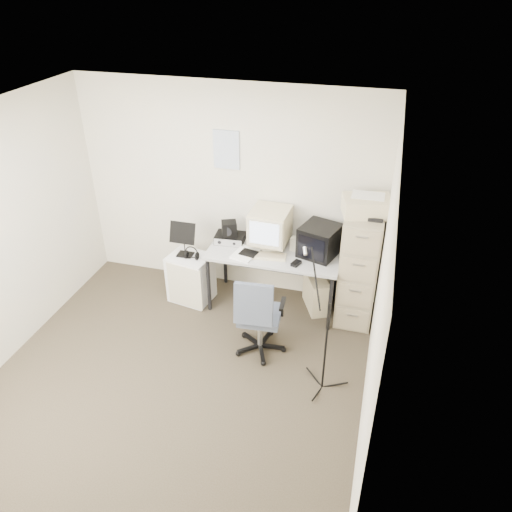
% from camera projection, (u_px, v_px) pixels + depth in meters
% --- Properties ---
extents(floor, '(3.60, 3.60, 0.01)m').
position_uv_depth(floor, '(177.00, 378.00, 4.95)').
color(floor, '#2D261B').
rests_on(floor, ground).
extents(ceiling, '(3.60, 3.60, 0.01)m').
position_uv_depth(ceiling, '(150.00, 130.00, 3.66)').
color(ceiling, white).
rests_on(ceiling, ground).
extents(wall_back, '(3.60, 0.02, 2.50)m').
position_uv_depth(wall_back, '(230.00, 191.00, 5.79)').
color(wall_back, beige).
rests_on(wall_back, ground).
extents(wall_front, '(3.60, 0.02, 2.50)m').
position_uv_depth(wall_front, '(34.00, 439.00, 2.82)').
color(wall_front, beige).
rests_on(wall_front, ground).
extents(wall_right, '(0.02, 3.60, 2.50)m').
position_uv_depth(wall_right, '(378.00, 305.00, 3.90)').
color(wall_right, beige).
rests_on(wall_right, ground).
extents(wall_calendar, '(0.30, 0.02, 0.44)m').
position_uv_depth(wall_calendar, '(226.00, 150.00, 5.53)').
color(wall_calendar, white).
rests_on(wall_calendar, wall_back).
extents(filing_cabinet, '(0.40, 0.60, 1.30)m').
position_uv_depth(filing_cabinet, '(359.00, 268.00, 5.48)').
color(filing_cabinet, tan).
rests_on(filing_cabinet, floor).
extents(printer, '(0.55, 0.44, 0.19)m').
position_uv_depth(printer, '(367.00, 206.00, 5.11)').
color(printer, '#BDAF90').
rests_on(printer, filing_cabinet).
extents(desk, '(1.50, 0.70, 0.73)m').
position_uv_depth(desk, '(274.00, 278.00, 5.82)').
color(desk, '#A4A4A4').
rests_on(desk, floor).
extents(crt_monitor, '(0.43, 0.45, 0.46)m').
position_uv_depth(crt_monitor, '(270.00, 229.00, 5.61)').
color(crt_monitor, '#BDAF90').
rests_on(crt_monitor, desk).
extents(crt_tv, '(0.48, 0.50, 0.35)m').
position_uv_depth(crt_tv, '(320.00, 240.00, 5.50)').
color(crt_tv, black).
rests_on(crt_tv, desk).
extents(desk_speaker, '(0.10, 0.10, 0.16)m').
position_uv_depth(desk_speaker, '(295.00, 244.00, 5.62)').
color(desk_speaker, '#BFB99F').
rests_on(desk_speaker, desk).
extents(keyboard, '(0.44, 0.20, 0.02)m').
position_uv_depth(keyboard, '(267.00, 256.00, 5.52)').
color(keyboard, '#BDAF90').
rests_on(keyboard, desk).
extents(mouse, '(0.11, 0.14, 0.04)m').
position_uv_depth(mouse, '(296.00, 263.00, 5.38)').
color(mouse, black).
rests_on(mouse, desk).
extents(radio_receiver, '(0.35, 0.26, 0.10)m').
position_uv_depth(radio_receiver, '(230.00, 238.00, 5.80)').
color(radio_receiver, black).
rests_on(radio_receiver, desk).
extents(radio_speaker, '(0.22, 0.21, 0.17)m').
position_uv_depth(radio_speaker, '(229.00, 229.00, 5.72)').
color(radio_speaker, black).
rests_on(radio_speaker, radio_receiver).
extents(papers, '(0.30, 0.36, 0.02)m').
position_uv_depth(papers, '(245.00, 254.00, 5.57)').
color(papers, white).
rests_on(papers, desk).
extents(pc_tower, '(0.37, 0.49, 0.42)m').
position_uv_depth(pc_tower, '(316.00, 292.00, 5.84)').
color(pc_tower, '#BDAF90').
rests_on(pc_tower, floor).
extents(office_chair, '(0.58, 0.58, 0.94)m').
position_uv_depth(office_chair, '(260.00, 314.00, 5.07)').
color(office_chair, '#525A6B').
rests_on(office_chair, floor).
extents(side_cart, '(0.54, 0.46, 0.59)m').
position_uv_depth(side_cart, '(191.00, 278.00, 5.96)').
color(side_cart, silver).
rests_on(side_cart, floor).
extents(music_stand, '(0.33, 0.21, 0.44)m').
position_uv_depth(music_stand, '(184.00, 239.00, 5.72)').
color(music_stand, black).
rests_on(music_stand, side_cart).
extents(headphones, '(0.18, 0.18, 0.03)m').
position_uv_depth(headphones, '(192.00, 255.00, 5.74)').
color(headphones, black).
rests_on(headphones, side_cart).
extents(mic_stand, '(0.03, 0.03, 1.31)m').
position_uv_depth(mic_stand, '(327.00, 334.00, 4.51)').
color(mic_stand, black).
rests_on(mic_stand, floor).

